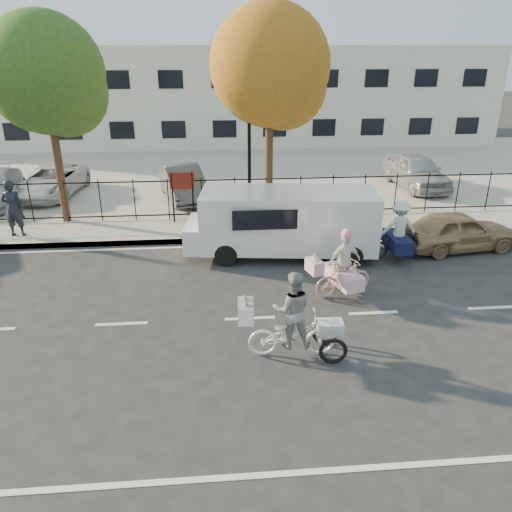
{
  "coord_description": "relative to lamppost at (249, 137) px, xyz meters",
  "views": [
    {
      "loc": [
        -0.75,
        -10.31,
        5.99
      ],
      "look_at": [
        0.25,
        1.2,
        1.1
      ],
      "focal_mm": 35.0,
      "sensor_mm": 36.0,
      "label": 1
    }
  ],
  "objects": [
    {
      "name": "ground",
      "position": [
        -0.5,
        -6.8,
        -3.11
      ],
      "size": [
        120.0,
        120.0,
        0.0
      ],
      "primitive_type": "plane",
      "color": "#333334"
    },
    {
      "name": "road_markings",
      "position": [
        -0.5,
        -6.8,
        -3.11
      ],
      "size": [
        60.0,
        9.52,
        0.01
      ],
      "primitive_type": null,
      "color": "silver",
      "rests_on": "ground"
    },
    {
      "name": "curb",
      "position": [
        -0.5,
        -1.75,
        -3.04
      ],
      "size": [
        60.0,
        0.1,
        0.15
      ],
      "primitive_type": "cube",
      "color": "#A8A399",
      "rests_on": "ground"
    },
    {
      "name": "sidewalk",
      "position": [
        -0.5,
        -0.7,
        -3.04
      ],
      "size": [
        60.0,
        2.2,
        0.15
      ],
      "primitive_type": "cube",
      "color": "#A8A399",
      "rests_on": "ground"
    },
    {
      "name": "parking_lot",
      "position": [
        -0.5,
        8.2,
        -3.04
      ],
      "size": [
        60.0,
        15.6,
        0.15
      ],
      "primitive_type": "cube",
      "color": "#A8A399",
      "rests_on": "ground"
    },
    {
      "name": "iron_fence",
      "position": [
        -0.5,
        0.4,
        -2.21
      ],
      "size": [
        58.0,
        0.06,
        1.5
      ],
      "primitive_type": null,
      "color": "black",
      "rests_on": "sidewalk"
    },
    {
      "name": "building",
      "position": [
        -0.5,
        18.2,
        -0.11
      ],
      "size": [
        34.0,
        10.0,
        6.0
      ],
      "primitive_type": "cube",
      "color": "silver",
      "rests_on": "ground"
    },
    {
      "name": "lamppost",
      "position": [
        0.0,
        0.0,
        0.0
      ],
      "size": [
        0.36,
        0.36,
        4.33
      ],
      "color": "black",
      "rests_on": "sidewalk"
    },
    {
      "name": "street_sign",
      "position": [
        -2.35,
        0.0,
        -1.7
      ],
      "size": [
        0.85,
        0.06,
        1.8
      ],
      "color": "black",
      "rests_on": "sidewalk"
    },
    {
      "name": "zebra_trike",
      "position": [
        0.26,
        -8.35,
        -2.38
      ],
      "size": [
        2.21,
        0.85,
        1.89
      ],
      "rotation": [
        0.0,
        0.0,
        1.52
      ],
      "color": "white",
      "rests_on": "ground"
    },
    {
      "name": "unicorn_bike",
      "position": [
        1.95,
        -5.79,
        -2.44
      ],
      "size": [
        1.85,
        1.33,
        1.82
      ],
      "rotation": [
        0.0,
        0.0,
        1.85
      ],
      "color": "#D8A5A8",
      "rests_on": "ground"
    },
    {
      "name": "bull_bike",
      "position": [
        4.16,
        -3.6,
        -2.38
      ],
      "size": [
        1.96,
        1.34,
        1.83
      ],
      "rotation": [
        0.0,
        0.0,
        1.54
      ],
      "color": "#141036",
      "rests_on": "ground"
    },
    {
      "name": "white_van",
      "position": [
        0.84,
        -3.0,
        -2.0
      ],
      "size": [
        5.87,
        2.51,
        2.02
      ],
      "rotation": [
        0.0,
        0.0,
        -0.12
      ],
      "color": "white",
      "rests_on": "ground"
    },
    {
      "name": "gold_sedan",
      "position": [
        6.35,
        -3.0,
        -2.49
      ],
      "size": [
        3.8,
        1.94,
        1.24
      ],
      "primitive_type": "imported",
      "rotation": [
        0.0,
        0.0,
        1.71
      ],
      "color": "#A18057",
      "rests_on": "ground"
    },
    {
      "name": "pedestrian",
      "position": [
        -7.8,
        -0.92,
        -2.02
      ],
      "size": [
        0.7,
        0.48,
        1.89
      ],
      "primitive_type": "imported",
      "rotation": [
        0.0,
        0.0,
        3.11
      ],
      "color": "black",
      "rests_on": "sidewalk"
    },
    {
      "name": "lot_car_b",
      "position": [
        -7.99,
        3.95,
        -2.35
      ],
      "size": [
        2.42,
        4.57,
        1.22
      ],
      "primitive_type": "imported",
      "rotation": [
        0.0,
        0.0,
        -0.09
      ],
      "color": "silver",
      "rests_on": "parking_lot"
    },
    {
      "name": "lot_car_c",
      "position": [
        -2.48,
        2.93,
        -2.29
      ],
      "size": [
        2.37,
        4.29,
        1.34
      ],
      "primitive_type": "imported",
      "rotation": [
        0.0,
        0.0,
        0.25
      ],
      "color": "#494B50",
      "rests_on": "parking_lot"
    },
    {
      "name": "lot_car_d",
      "position": [
        7.66,
        3.86,
        -2.23
      ],
      "size": [
        2.01,
        4.38,
        1.46
      ],
      "primitive_type": "imported",
      "rotation": [
        0.0,
        0.0,
        0.07
      ],
      "color": "#A2A3A9",
      "rests_on": "parking_lot"
    },
    {
      "name": "tree_west",
      "position": [
        -6.43,
        0.56,
        1.85
      ],
      "size": [
        3.87,
        3.87,
        7.09
      ],
      "color": "#442D1D",
      "rests_on": "ground"
    },
    {
      "name": "tree_mid",
      "position": [
        0.88,
        0.56,
        2.06
      ],
      "size": [
        4.03,
        4.03,
        7.39
      ],
      "color": "#442D1D",
      "rests_on": "ground"
    }
  ]
}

